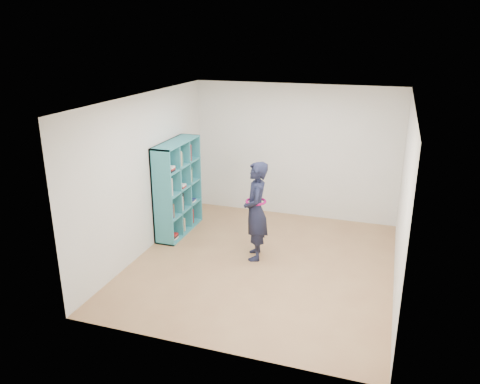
% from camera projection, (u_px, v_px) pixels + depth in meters
% --- Properties ---
extents(floor, '(4.50, 4.50, 0.00)m').
position_uv_depth(floor, '(263.00, 263.00, 7.46)').
color(floor, '#986945').
rests_on(floor, ground).
extents(ceiling, '(4.50, 4.50, 0.00)m').
position_uv_depth(ceiling, '(265.00, 99.00, 6.61)').
color(ceiling, white).
rests_on(ceiling, wall_back).
extents(wall_left, '(0.02, 4.50, 2.60)m').
position_uv_depth(wall_left, '(146.00, 174.00, 7.63)').
color(wall_left, silver).
rests_on(wall_left, floor).
extents(wall_right, '(0.02, 4.50, 2.60)m').
position_uv_depth(wall_right, '(404.00, 200.00, 6.44)').
color(wall_right, silver).
rests_on(wall_right, floor).
extents(wall_back, '(4.00, 0.02, 2.60)m').
position_uv_depth(wall_back, '(295.00, 152.00, 9.06)').
color(wall_back, silver).
rests_on(wall_back, floor).
extents(wall_front, '(4.00, 0.02, 2.60)m').
position_uv_depth(wall_front, '(208.00, 248.00, 5.02)').
color(wall_front, silver).
rests_on(wall_front, floor).
extents(bookshelf, '(0.37, 1.27, 1.70)m').
position_uv_depth(bookshelf, '(176.00, 189.00, 8.40)').
color(bookshelf, teal).
rests_on(bookshelf, floor).
extents(person, '(0.54, 0.68, 1.61)m').
position_uv_depth(person, '(256.00, 211.00, 7.42)').
color(person, black).
rests_on(person, floor).
extents(smartphone, '(0.04, 0.09, 0.12)m').
position_uv_depth(smartphone, '(247.00, 203.00, 7.45)').
color(smartphone, silver).
rests_on(smartphone, person).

